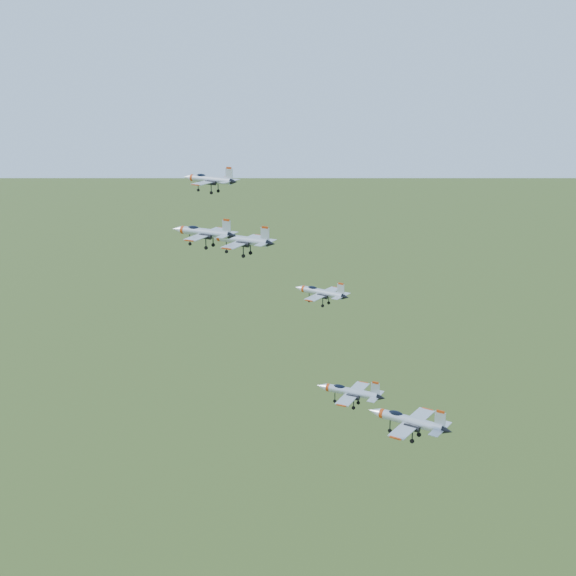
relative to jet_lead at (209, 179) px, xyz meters
The scene contains 6 objects.
jet_lead is the anchor object (origin of this frame).
jet_left_high 19.58m from the jet_lead, 40.15° to the right, with size 12.86×10.56×3.45m.
jet_right_high 31.17m from the jet_lead, 57.71° to the right, with size 11.10×9.14×2.97m.
jet_left_low 29.37m from the jet_lead, ahead, with size 11.30×9.38×3.02m.
jet_right_low 52.23m from the jet_lead, 30.82° to the right, with size 10.67×8.80×2.85m.
jet_trail 57.55m from the jet_lead, 18.77° to the right, with size 13.96×11.56×3.73m.
Camera 1 is at (65.65, -111.37, 158.36)m, focal length 50.00 mm.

